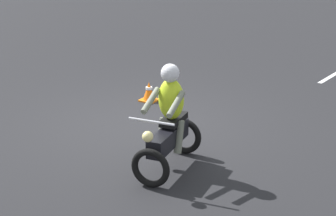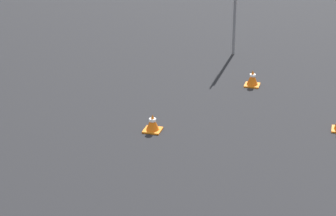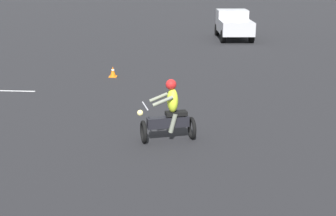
{
  "view_description": "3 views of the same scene",
  "coord_description": "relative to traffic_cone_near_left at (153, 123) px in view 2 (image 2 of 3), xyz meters",
  "views": [
    {
      "loc": [
        -6.5,
        8.81,
        4.35
      ],
      "look_at": [
        -1.36,
        1.27,
        1.0
      ],
      "focal_mm": 70.0,
      "sensor_mm": 36.0,
      "label": 1
    },
    {
      "loc": [
        -8.43,
        4.88,
        4.96
      ],
      "look_at": [
        1.09,
        7.48,
        0.9
      ],
      "focal_mm": 70.0,
      "sensor_mm": 36.0,
      "label": 2
    },
    {
      "loc": [
        15.05,
        14.24,
        4.42
      ],
      "look_at": [
        3.53,
        13.68,
        0.9
      ],
      "focal_mm": 50.0,
      "sensor_mm": 36.0,
      "label": 3
    }
  ],
  "objects": [
    {
      "name": "traffic_cone_near_left",
      "position": [
        0.0,
        0.0,
        0.0
      ],
      "size": [
        0.32,
        0.32,
        0.32
      ],
      "color": "orange",
      "rests_on": "ground"
    },
    {
      "name": "traffic_cone_far_right",
      "position": [
        2.85,
        -1.41,
        0.02
      ],
      "size": [
        0.32,
        0.32,
        0.35
      ],
      "color": "orange",
      "rests_on": "ground"
    }
  ]
}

